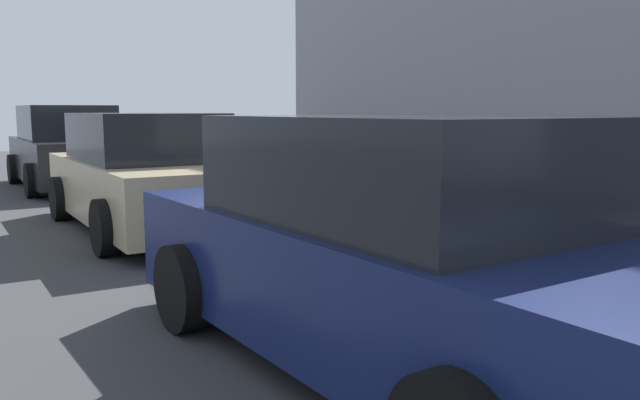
{
  "coord_description": "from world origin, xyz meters",
  "views": [
    {
      "loc": [
        -7.94,
        4.32,
        1.6
      ],
      "look_at": [
        -1.15,
        0.21,
        0.5
      ],
      "focal_mm": 36.56,
      "sensor_mm": 36.0,
      "label": 1
    }
  ],
  "objects_px": {
    "suitcase_black_11": "(277,182)",
    "parked_car_beige_1": "(146,175)",
    "suitcase_black_4": "(409,201)",
    "parked_car_navy_0": "(404,251)",
    "bollard_post": "(235,169)",
    "suitcase_teal_2": "(468,216)",
    "suitcase_maroon_6": "(362,200)",
    "suitcase_olive_10": "(291,181)",
    "suitcase_silver_7": "(347,191)",
    "suitcase_navy_1": "(498,226)",
    "parked_car_charcoal_2": "(67,150)",
    "suitcase_red_5": "(387,197)",
    "suitcase_teal_9": "(308,183)",
    "fire_hydrant": "(256,173)",
    "suitcase_navy_8": "(325,190)",
    "suitcase_olive_3": "(439,206)",
    "suitcase_silver_0": "(536,230)"
  },
  "relations": [
    {
      "from": "suitcase_navy_1",
      "to": "suitcase_navy_8",
      "type": "bearing_deg",
      "value": 0.2
    },
    {
      "from": "suitcase_silver_0",
      "to": "suitcase_maroon_6",
      "type": "relative_size",
      "value": 1.17
    },
    {
      "from": "fire_hydrant",
      "to": "suitcase_maroon_6",
      "type": "bearing_deg",
      "value": 179.18
    },
    {
      "from": "suitcase_navy_1",
      "to": "suitcase_olive_10",
      "type": "xyz_separation_m",
      "value": [
        4.25,
        0.01,
        0.06
      ]
    },
    {
      "from": "suitcase_teal_2",
      "to": "suitcase_black_4",
      "type": "xyz_separation_m",
      "value": [
        0.93,
        0.04,
        0.05
      ]
    },
    {
      "from": "suitcase_red_5",
      "to": "bollard_post",
      "type": "relative_size",
      "value": 1.17
    },
    {
      "from": "suitcase_olive_10",
      "to": "suitcase_maroon_6",
      "type": "bearing_deg",
      "value": -179.75
    },
    {
      "from": "suitcase_maroon_6",
      "to": "suitcase_olive_10",
      "type": "xyz_separation_m",
      "value": [
        1.9,
        0.01,
        0.07
      ]
    },
    {
      "from": "suitcase_black_11",
      "to": "suitcase_teal_9",
      "type": "bearing_deg",
      "value": -179.18
    },
    {
      "from": "suitcase_maroon_6",
      "to": "suitcase_navy_8",
      "type": "bearing_deg",
      "value": 0.48
    },
    {
      "from": "suitcase_black_11",
      "to": "parked_car_beige_1",
      "type": "height_order",
      "value": "parked_car_beige_1"
    },
    {
      "from": "fire_hydrant",
      "to": "parked_car_charcoal_2",
      "type": "height_order",
      "value": "parked_car_charcoal_2"
    },
    {
      "from": "suitcase_teal_2",
      "to": "parked_car_charcoal_2",
      "type": "distance_m",
      "value": 9.46
    },
    {
      "from": "suitcase_olive_3",
      "to": "suitcase_silver_7",
      "type": "height_order",
      "value": "suitcase_silver_7"
    },
    {
      "from": "suitcase_maroon_6",
      "to": "suitcase_silver_7",
      "type": "xyz_separation_m",
      "value": [
        0.43,
        -0.04,
        0.07
      ]
    },
    {
      "from": "suitcase_silver_0",
      "to": "suitcase_navy_8",
      "type": "relative_size",
      "value": 0.86
    },
    {
      "from": "suitcase_teal_2",
      "to": "suitcase_maroon_6",
      "type": "xyz_separation_m",
      "value": [
        1.84,
        0.08,
        -0.04
      ]
    },
    {
      "from": "suitcase_black_4",
      "to": "fire_hydrant",
      "type": "xyz_separation_m",
      "value": [
        4.17,
        -0.0,
        -0.01
      ]
    },
    {
      "from": "suitcase_teal_9",
      "to": "fire_hydrant",
      "type": "xyz_separation_m",
      "value": [
        1.84,
        -0.04,
        -0.01
      ]
    },
    {
      "from": "suitcase_olive_3",
      "to": "suitcase_teal_9",
      "type": "height_order",
      "value": "suitcase_teal_9"
    },
    {
      "from": "suitcase_silver_7",
      "to": "suitcase_olive_10",
      "type": "height_order",
      "value": "suitcase_olive_10"
    },
    {
      "from": "parked_car_beige_1",
      "to": "suitcase_silver_7",
      "type": "bearing_deg",
      "value": -119.2
    },
    {
      "from": "bollard_post",
      "to": "parked_car_beige_1",
      "type": "distance_m",
      "value": 3.04
    },
    {
      "from": "suitcase_navy_8",
      "to": "bollard_post",
      "type": "bearing_deg",
      "value": 1.87
    },
    {
      "from": "suitcase_navy_1",
      "to": "parked_car_navy_0",
      "type": "xyz_separation_m",
      "value": [
        -1.41,
        2.31,
        0.28
      ]
    },
    {
      "from": "suitcase_black_4",
      "to": "parked_car_navy_0",
      "type": "distance_m",
      "value": 3.7
    },
    {
      "from": "suitcase_teal_9",
      "to": "parked_car_charcoal_2",
      "type": "height_order",
      "value": "parked_car_charcoal_2"
    },
    {
      "from": "suitcase_olive_3",
      "to": "suitcase_red_5",
      "type": "relative_size",
      "value": 0.85
    },
    {
      "from": "bollard_post",
      "to": "parked_car_navy_0",
      "type": "height_order",
      "value": "parked_car_navy_0"
    },
    {
      "from": "suitcase_red_5",
      "to": "suitcase_teal_9",
      "type": "distance_m",
      "value": 1.87
    },
    {
      "from": "suitcase_maroon_6",
      "to": "suitcase_olive_10",
      "type": "bearing_deg",
      "value": 0.25
    },
    {
      "from": "suitcase_black_11",
      "to": "parked_car_charcoal_2",
      "type": "xyz_separation_m",
      "value": [
        4.92,
        2.3,
        0.34
      ]
    },
    {
      "from": "suitcase_black_4",
      "to": "parked_car_charcoal_2",
      "type": "height_order",
      "value": "parked_car_charcoal_2"
    },
    {
      "from": "suitcase_maroon_6",
      "to": "suitcase_teal_9",
      "type": "distance_m",
      "value": 1.43
    },
    {
      "from": "suitcase_maroon_6",
      "to": "fire_hydrant",
      "type": "distance_m",
      "value": 3.27
    },
    {
      "from": "parked_car_charcoal_2",
      "to": "suitcase_navy_8",
      "type": "bearing_deg",
      "value": -160.22
    },
    {
      "from": "suitcase_red_5",
      "to": "suitcase_navy_8",
      "type": "bearing_deg",
      "value": 2.93
    },
    {
      "from": "suitcase_olive_3",
      "to": "suitcase_silver_7",
      "type": "relative_size",
      "value": 0.88
    },
    {
      "from": "suitcase_red_5",
      "to": "suitcase_navy_8",
      "type": "xyz_separation_m",
      "value": [
        1.35,
        0.07,
        -0.05
      ]
    },
    {
      "from": "fire_hydrant",
      "to": "parked_car_beige_1",
      "type": "height_order",
      "value": "parked_car_beige_1"
    },
    {
      "from": "suitcase_silver_0",
      "to": "suitcase_teal_9",
      "type": "xyz_separation_m",
      "value": [
        4.23,
        0.0,
        0.03
      ]
    },
    {
      "from": "suitcase_navy_1",
      "to": "parked_car_charcoal_2",
      "type": "bearing_deg",
      "value": 13.46
    },
    {
      "from": "suitcase_olive_3",
      "to": "parked_car_charcoal_2",
      "type": "xyz_separation_m",
      "value": [
        8.67,
        2.4,
        0.26
      ]
    },
    {
      "from": "fire_hydrant",
      "to": "suitcase_black_4",
      "type": "bearing_deg",
      "value": 179.95
    },
    {
      "from": "bollard_post",
      "to": "suitcase_teal_2",
      "type": "bearing_deg",
      "value": -178.12
    },
    {
      "from": "suitcase_olive_3",
      "to": "suitcase_red_5",
      "type": "bearing_deg",
      "value": 2.18
    },
    {
      "from": "suitcase_silver_0",
      "to": "suitcase_silver_7",
      "type": "relative_size",
      "value": 0.8
    },
    {
      "from": "suitcase_navy_1",
      "to": "fire_hydrant",
      "type": "bearing_deg",
      "value": -0.44
    },
    {
      "from": "suitcase_red_5",
      "to": "fire_hydrant",
      "type": "bearing_deg",
      "value": 0.23
    },
    {
      "from": "suitcase_black_11",
      "to": "fire_hydrant",
      "type": "bearing_deg",
      "value": -3.19
    }
  ]
}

